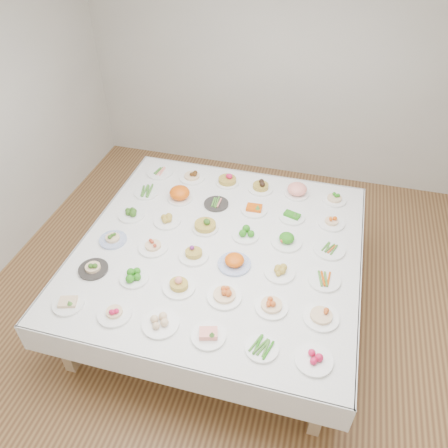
% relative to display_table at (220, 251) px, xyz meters
% --- Properties ---
extents(room_envelope, '(5.02, 5.02, 2.81)m').
position_rel_display_table_xyz_m(room_envelope, '(0.15, -0.02, 1.14)').
color(room_envelope, olive).
rests_on(room_envelope, ground).
extents(display_table, '(2.43, 2.43, 0.75)m').
position_rel_display_table_xyz_m(display_table, '(0.00, 0.00, 0.00)').
color(display_table, white).
rests_on(display_table, ground).
extents(dish_0, '(0.24, 0.24, 0.10)m').
position_rel_display_table_xyz_m(dish_0, '(-0.93, -0.93, 0.10)').
color(dish_0, white).
rests_on(dish_0, display_table).
extents(dish_1, '(0.25, 0.25, 0.12)m').
position_rel_display_table_xyz_m(dish_1, '(-0.55, -0.92, 0.11)').
color(dish_1, white).
rests_on(dish_1, display_table).
extents(dish_2, '(0.27, 0.27, 0.10)m').
position_rel_display_table_xyz_m(dish_2, '(-0.19, -0.92, 0.10)').
color(dish_2, white).
rests_on(dish_2, display_table).
extents(dish_3, '(0.25, 0.25, 0.10)m').
position_rel_display_table_xyz_m(dish_3, '(0.18, -0.93, 0.10)').
color(dish_3, white).
rests_on(dish_3, display_table).
extents(dish_4, '(0.23, 0.23, 0.05)m').
position_rel_display_table_xyz_m(dish_4, '(0.56, -0.93, 0.08)').
color(dish_4, white).
rests_on(dish_4, display_table).
extents(dish_5, '(0.26, 0.26, 0.10)m').
position_rel_display_table_xyz_m(dish_5, '(0.92, -0.93, 0.10)').
color(dish_5, white).
rests_on(dish_5, display_table).
extents(dish_6, '(0.24, 0.24, 0.12)m').
position_rel_display_table_xyz_m(dish_6, '(-0.92, -0.55, 0.11)').
color(dish_6, '#2C2927').
rests_on(dish_6, display_table).
extents(dish_7, '(0.24, 0.24, 0.11)m').
position_rel_display_table_xyz_m(dish_7, '(-0.56, -0.55, 0.11)').
color(dish_7, white).
rests_on(dish_7, display_table).
extents(dish_8, '(0.25, 0.25, 0.15)m').
position_rel_display_table_xyz_m(dish_8, '(-0.18, -0.55, 0.13)').
color(dish_8, white).
rests_on(dish_8, display_table).
extents(dish_9, '(0.28, 0.28, 0.16)m').
position_rel_display_table_xyz_m(dish_9, '(0.19, -0.55, 0.14)').
color(dish_9, white).
rests_on(dish_9, display_table).
extents(dish_10, '(0.25, 0.25, 0.13)m').
position_rel_display_table_xyz_m(dish_10, '(0.56, -0.55, 0.12)').
color(dish_10, white).
rests_on(dish_10, display_table).
extents(dish_11, '(0.26, 0.26, 0.14)m').
position_rel_display_table_xyz_m(dish_11, '(0.93, -0.56, 0.13)').
color(dish_11, white).
rests_on(dish_11, display_table).
extents(dish_12, '(0.24, 0.24, 0.11)m').
position_rel_display_table_xyz_m(dish_12, '(-0.93, -0.18, 0.11)').
color(dish_12, '#4C66B2').
rests_on(dish_12, display_table).
extents(dish_13, '(0.25, 0.25, 0.12)m').
position_rel_display_table_xyz_m(dish_13, '(-0.55, -0.18, 0.12)').
color(dish_13, white).
rests_on(dish_13, display_table).
extents(dish_14, '(0.25, 0.25, 0.14)m').
position_rel_display_table_xyz_m(dish_14, '(-0.18, -0.18, 0.12)').
color(dish_14, white).
rests_on(dish_14, display_table).
extents(dish_15, '(0.27, 0.27, 0.15)m').
position_rel_display_table_xyz_m(dish_15, '(0.18, -0.19, 0.13)').
color(dish_15, '#4C66B2').
rests_on(dish_15, display_table).
extents(dish_16, '(0.25, 0.25, 0.09)m').
position_rel_display_table_xyz_m(dish_16, '(0.56, -0.19, 0.10)').
color(dish_16, white).
rests_on(dish_16, display_table).
extents(dish_17, '(0.25, 0.25, 0.06)m').
position_rel_display_table_xyz_m(dish_17, '(0.92, -0.18, 0.09)').
color(dish_17, white).
rests_on(dish_17, display_table).
extents(dish_18, '(0.25, 0.25, 0.10)m').
position_rel_display_table_xyz_m(dish_18, '(-0.92, 0.18, 0.10)').
color(dish_18, white).
rests_on(dish_18, display_table).
extents(dish_19, '(0.25, 0.25, 0.11)m').
position_rel_display_table_xyz_m(dish_19, '(-0.56, 0.19, 0.11)').
color(dish_19, white).
rests_on(dish_19, display_table).
extents(dish_20, '(0.24, 0.24, 0.15)m').
position_rel_display_table_xyz_m(dish_20, '(-0.19, 0.19, 0.14)').
color(dish_20, white).
rests_on(dish_20, display_table).
extents(dish_21, '(0.24, 0.24, 0.11)m').
position_rel_display_table_xyz_m(dish_21, '(0.19, 0.18, 0.11)').
color(dish_21, white).
rests_on(dish_21, display_table).
extents(dish_22, '(0.27, 0.27, 0.13)m').
position_rel_display_table_xyz_m(dish_22, '(0.56, 0.19, 0.12)').
color(dish_22, white).
rests_on(dish_22, display_table).
extents(dish_23, '(0.27, 0.27, 0.05)m').
position_rel_display_table_xyz_m(dish_23, '(0.93, 0.19, 0.08)').
color(dish_23, white).
rests_on(dish_23, display_table).
extents(dish_24, '(0.25, 0.24, 0.06)m').
position_rel_display_table_xyz_m(dish_24, '(-0.92, 0.55, 0.09)').
color(dish_24, white).
rests_on(dish_24, display_table).
extents(dish_25, '(0.27, 0.27, 0.15)m').
position_rel_display_table_xyz_m(dish_25, '(-0.56, 0.55, 0.13)').
color(dish_25, white).
rests_on(dish_25, display_table).
extents(dish_26, '(0.24, 0.24, 0.05)m').
position_rel_display_table_xyz_m(dish_26, '(-0.19, 0.56, 0.08)').
color(dish_26, '#2C2927').
rests_on(dish_26, display_table).
extents(dish_27, '(0.25, 0.25, 0.11)m').
position_rel_display_table_xyz_m(dish_27, '(0.19, 0.56, 0.11)').
color(dish_27, white).
rests_on(dish_27, display_table).
extents(dish_28, '(0.24, 0.24, 0.10)m').
position_rel_display_table_xyz_m(dish_28, '(0.55, 0.55, 0.10)').
color(dish_28, white).
rests_on(dish_28, display_table).
extents(dish_29, '(0.24, 0.24, 0.11)m').
position_rel_display_table_xyz_m(dish_29, '(0.92, 0.55, 0.11)').
color(dish_29, white).
rests_on(dish_29, display_table).
extents(dish_30, '(0.27, 0.27, 0.06)m').
position_rel_display_table_xyz_m(dish_30, '(-0.92, 0.93, 0.08)').
color(dish_30, white).
rests_on(dish_30, display_table).
extents(dish_31, '(0.26, 0.26, 0.14)m').
position_rel_display_table_xyz_m(dish_31, '(-0.56, 0.92, 0.12)').
color(dish_31, white).
rests_on(dish_31, display_table).
extents(dish_32, '(0.23, 0.23, 0.15)m').
position_rel_display_table_xyz_m(dish_32, '(-0.18, 0.93, 0.13)').
color(dish_32, white).
rests_on(dish_32, display_table).
extents(dish_33, '(0.25, 0.25, 0.15)m').
position_rel_display_table_xyz_m(dish_33, '(0.18, 0.92, 0.13)').
color(dish_33, white).
rests_on(dish_33, display_table).
extents(dish_34, '(0.24, 0.24, 0.15)m').
position_rel_display_table_xyz_m(dish_34, '(0.55, 0.92, 0.14)').
color(dish_34, white).
rests_on(dish_34, display_table).
extents(dish_35, '(0.23, 0.23, 0.11)m').
position_rel_display_table_xyz_m(dish_35, '(0.92, 0.92, 0.11)').
color(dish_35, white).
rests_on(dish_35, display_table).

